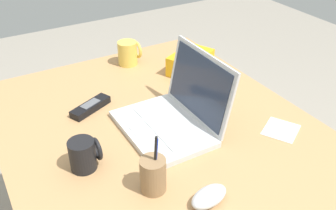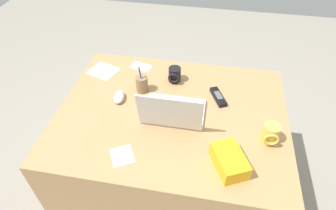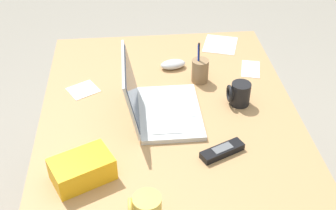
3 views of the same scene
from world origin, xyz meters
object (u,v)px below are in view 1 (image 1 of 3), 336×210
at_px(laptop, 174,114).
at_px(pen_holder, 153,174).
at_px(coffee_mug_tall, 84,154).
at_px(cordless_phone, 91,107).
at_px(computer_mouse, 209,196).
at_px(coffee_mug_white, 128,53).
at_px(snack_bag, 190,63).

xyz_separation_m(laptop, pen_holder, (0.21, -0.19, 0.00)).
relative_size(coffee_mug_tall, pen_holder, 0.52).
relative_size(cordless_phone, pen_holder, 0.92).
bearing_deg(cordless_phone, computer_mouse, 11.09).
distance_m(laptop, cordless_phone, 0.30).
height_order(computer_mouse, coffee_mug_white, coffee_mug_white).
xyz_separation_m(laptop, coffee_mug_tall, (0.04, -0.31, -0.00)).
height_order(laptop, pen_holder, laptop).
relative_size(cordless_phone, snack_bag, 0.86).
xyz_separation_m(cordless_phone, pen_holder, (0.43, 0.01, 0.04)).
distance_m(laptop, pen_holder, 0.28).
bearing_deg(pen_holder, cordless_phone, -178.86).
relative_size(pen_holder, snack_bag, 0.94).
bearing_deg(snack_bag, cordless_phone, -81.35).
distance_m(coffee_mug_tall, cordless_phone, 0.29).
height_order(coffee_mug_white, cordless_phone, coffee_mug_white).
relative_size(coffee_mug_white, coffee_mug_tall, 1.10).
distance_m(computer_mouse, snack_bag, 0.69).
bearing_deg(coffee_mug_white, pen_holder, -20.26).
relative_size(computer_mouse, pen_holder, 0.62).
relative_size(coffee_mug_white, cordless_phone, 0.63).
bearing_deg(computer_mouse, cordless_phone, -179.10).
bearing_deg(computer_mouse, pen_holder, -148.08).
relative_size(computer_mouse, coffee_mug_white, 1.09).
bearing_deg(coffee_mug_tall, pen_holder, 36.27).
relative_size(coffee_mug_tall, cordless_phone, 0.57).
bearing_deg(computer_mouse, snack_bag, 140.66).
relative_size(laptop, coffee_mug_white, 3.27).
bearing_deg(coffee_mug_tall, laptop, 97.60).
height_order(coffee_mug_tall, cordless_phone, coffee_mug_tall).
bearing_deg(snack_bag, coffee_mug_tall, -59.19).
height_order(computer_mouse, pen_holder, pen_holder).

